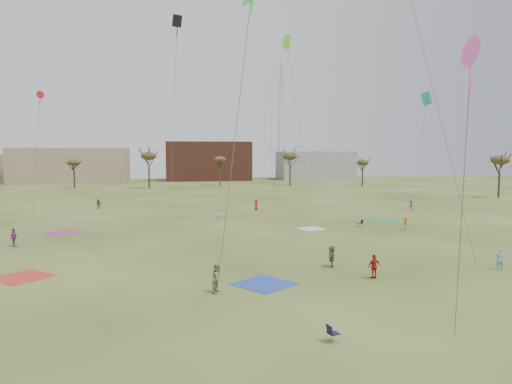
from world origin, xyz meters
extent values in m
plane|color=#324816|center=(0.00, 0.00, 0.00)|extent=(260.00, 260.00, 0.00)
imported|color=#A5221C|center=(6.74, 2.06, 0.88)|extent=(1.09, 0.61, 1.75)
imported|color=#8E855A|center=(-4.66, 0.83, 0.95)|extent=(1.07, 1.15, 1.90)
imported|color=brown|center=(4.90, 5.86, 0.85)|extent=(1.03, 1.65, 1.70)
imported|color=#C58525|center=(19.45, 21.04, 0.79)|extent=(0.61, 1.04, 1.58)
imported|color=#71AEBC|center=(17.38, 2.65, 0.83)|extent=(0.72, 0.63, 1.66)
imported|color=#943E94|center=(-22.28, 19.10, 0.89)|extent=(0.59, 1.10, 1.79)
imported|color=white|center=(-1.00, 32.99, 0.71)|extent=(0.74, 0.61, 1.43)
imported|color=#2A6923|center=(-18.55, 49.00, 0.74)|extent=(1.34, 1.23, 1.49)
imported|color=#9D1B3D|center=(5.73, 41.92, 0.85)|extent=(0.89, 0.99, 1.70)
imported|color=#205596|center=(29.21, 37.34, 0.80)|extent=(0.69, 1.08, 1.59)
cube|color=red|center=(-18.22, 7.15, 0.00)|extent=(4.80, 4.80, 0.03)
cube|color=#2845B0|center=(-1.33, 2.15, 0.00)|extent=(4.81, 4.81, 0.03)
cube|color=silver|center=(8.80, 23.54, 0.00)|extent=(3.33, 3.33, 0.03)
cube|color=#9D307B|center=(-19.36, 26.29, 0.00)|extent=(4.69, 4.69, 0.03)
cube|color=#318854|center=(19.73, 27.10, 0.00)|extent=(2.87, 2.87, 0.03)
cube|color=#131636|center=(-0.05, -8.07, 0.42)|extent=(0.60, 0.60, 0.04)
cube|color=#131636|center=(-0.27, -8.13, 0.65)|extent=(0.25, 0.52, 0.44)
cube|color=#161439|center=(15.08, 23.85, 0.42)|extent=(0.56, 0.56, 0.04)
cube|color=#161439|center=(15.31, 23.88, 0.65)|extent=(0.19, 0.51, 0.44)
cylinder|color=#4C4C51|center=(12.71, 4.15, 12.16)|extent=(3.67, 5.29, 22.54)
cube|color=silver|center=(10.73, 55.31, 21.94)|extent=(0.76, 0.76, 1.30)
cube|color=silver|center=(10.73, 55.31, 21.18)|extent=(0.08, 0.08, 1.95)
cylinder|color=#4C4C51|center=(10.60, 53.12, 11.42)|extent=(0.30, 4.41, 21.05)
cube|color=teal|center=(38.75, 49.98, 18.63)|extent=(1.15, 1.15, 2.27)
cube|color=teal|center=(38.75, 49.98, 17.84)|extent=(0.08, 0.08, 2.04)
cylinder|color=#4C4C51|center=(37.52, 48.93, 9.76)|extent=(2.51, 2.16, 17.74)
cube|color=green|center=(-2.63, -0.63, 18.05)|extent=(0.08, 0.08, 1.79)
cylinder|color=#4C4C51|center=(-3.83, -1.48, 9.83)|extent=(2.46, 1.75, 17.86)
cone|color=#EA4AA3|center=(4.58, -11.16, 13.20)|extent=(1.26, 0.09, 1.26)
cube|color=#EA4AA3|center=(4.58, -11.16, 12.40)|extent=(0.08, 0.08, 2.06)
cylinder|color=#4C4C51|center=(4.62, -10.88, 7.05)|extent=(0.14, 0.59, 12.30)
cube|color=#6ADC24|center=(9.55, 38.29, 24.85)|extent=(0.99, 0.99, 1.95)
cube|color=#6ADC24|center=(9.55, 38.29, 24.17)|extent=(0.08, 0.08, 1.76)
cylinder|color=#4C4C51|center=(11.04, 36.70, 12.88)|extent=(3.03, 3.23, 23.96)
cone|color=red|center=(-23.35, 35.35, 16.26)|extent=(0.94, 0.07, 0.94)
cube|color=red|center=(-23.35, 35.35, 15.66)|extent=(0.08, 0.08, 1.54)
cylinder|color=#4C4C51|center=(-24.03, 35.01, 8.58)|extent=(1.42, 0.73, 15.36)
cube|color=black|center=(-6.22, 31.10, 25.04)|extent=(0.83, 0.83, 1.43)
cube|color=black|center=(-6.22, 31.10, 24.21)|extent=(0.08, 0.08, 2.14)
cylinder|color=#4C4C51|center=(-6.84, 31.75, 12.97)|extent=(1.29, 1.34, 24.15)
cylinder|color=#3A2B1E|center=(-30.00, 92.00, 2.16)|extent=(0.40, 0.40, 4.32)
ellipsoid|color=#473D1E|center=(-30.00, 92.00, 6.34)|extent=(3.02, 3.02, 1.58)
cylinder|color=#3A2B1E|center=(-12.00, 88.00, 2.70)|extent=(0.40, 0.40, 5.40)
ellipsoid|color=#473D1E|center=(-12.00, 88.00, 7.92)|extent=(3.78, 3.78, 1.98)
cylinder|color=#3A2B1E|center=(6.00, 94.00, 2.34)|extent=(0.40, 0.40, 4.68)
ellipsoid|color=#473D1E|center=(6.00, 94.00, 6.86)|extent=(3.28, 3.28, 1.72)
cylinder|color=#3A2B1E|center=(24.00, 90.00, 2.64)|extent=(0.40, 0.40, 5.28)
ellipsoid|color=#473D1E|center=(24.00, 90.00, 7.74)|extent=(3.70, 3.70, 1.94)
cylinder|color=#3A2B1E|center=(42.00, 85.00, 2.10)|extent=(0.40, 0.40, 4.20)
ellipsoid|color=#473D1E|center=(42.00, 85.00, 6.16)|extent=(2.94, 2.94, 1.54)
cylinder|color=#3A2B1E|center=(56.00, 52.00, 2.52)|extent=(0.40, 0.40, 5.04)
ellipsoid|color=#473D1E|center=(56.00, 52.00, 7.39)|extent=(3.53, 3.53, 1.85)
cube|color=#937F60|center=(-35.00, 115.00, 5.00)|extent=(32.00, 14.00, 10.00)
cube|color=brown|center=(5.00, 120.00, 6.00)|extent=(26.00, 16.00, 12.00)
cube|color=gray|center=(40.00, 118.00, 4.50)|extent=(24.00, 12.00, 9.00)
cylinder|color=#9EA3A8|center=(30.90, 125.00, 19.00)|extent=(0.16, 0.16, 38.00)
cylinder|color=#9EA3A8|center=(29.55, 125.78, 19.00)|extent=(0.16, 0.16, 38.00)
cylinder|color=#9EA3A8|center=(29.55, 124.22, 19.00)|extent=(0.16, 0.16, 38.00)
cylinder|color=#9EA3A8|center=(30.00, 125.00, 39.50)|extent=(0.10, 0.10, 3.00)
camera|label=1|loc=(-7.79, -28.78, 9.14)|focal=32.91mm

